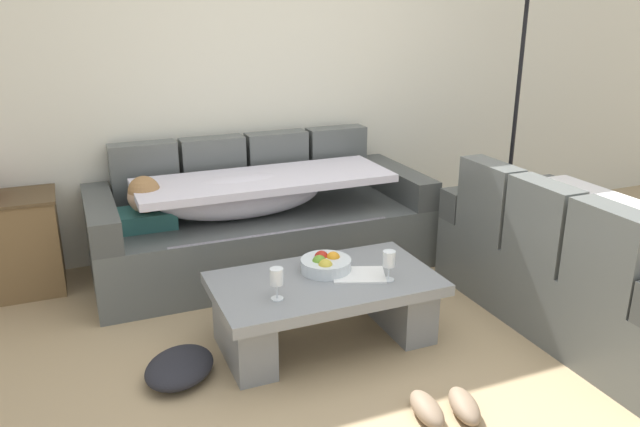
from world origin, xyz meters
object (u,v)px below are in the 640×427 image
(coffee_table, at_px, (325,302))
(wine_glass_near_left, at_px, (277,278))
(couch_along_wall, at_px, (257,223))
(couch_near_window, at_px, (585,267))
(open_magazine, at_px, (359,275))
(side_cabinet, at_px, (1,247))
(pair_of_shoes, at_px, (446,407))
(crumpled_garment, at_px, (180,367))
(wine_glass_near_right, at_px, (389,260))
(fruit_bowl, at_px, (326,264))
(floor_lamp, at_px, (516,96))

(coffee_table, bearing_deg, wine_glass_near_left, -157.61)
(couch_along_wall, distance_m, couch_near_window, 2.11)
(open_magazine, distance_m, side_cabinet, 2.31)
(couch_along_wall, height_order, wine_glass_near_left, couch_along_wall)
(coffee_table, bearing_deg, pair_of_shoes, -72.98)
(couch_along_wall, height_order, crumpled_garment, couch_along_wall)
(side_cabinet, bearing_deg, couch_near_window, -28.17)
(couch_along_wall, distance_m, wine_glass_near_right, 1.32)
(fruit_bowl, xyz_separation_m, wine_glass_near_right, (0.26, -0.24, 0.07))
(wine_glass_near_left, height_order, crumpled_garment, wine_glass_near_left)
(wine_glass_near_right, xyz_separation_m, pair_of_shoes, (-0.06, -0.67, -0.45))
(pair_of_shoes, bearing_deg, open_magazine, 94.69)
(floor_lamp, height_order, pair_of_shoes, floor_lamp)
(wine_glass_near_right, bearing_deg, side_cabinet, 142.75)
(couch_along_wall, relative_size, wine_glass_near_left, 13.75)
(couch_along_wall, distance_m, wine_glass_near_left, 1.29)
(couch_along_wall, relative_size, wine_glass_near_right, 13.75)
(open_magazine, relative_size, side_cabinet, 0.39)
(coffee_table, distance_m, wine_glass_near_right, 0.43)
(wine_glass_near_left, xyz_separation_m, side_cabinet, (-1.34, 1.48, -0.17))
(couch_near_window, distance_m, side_cabinet, 3.57)
(wine_glass_near_left, relative_size, side_cabinet, 0.23)
(wine_glass_near_right, distance_m, floor_lamp, 2.11)
(fruit_bowl, bearing_deg, couch_near_window, -16.53)
(couch_near_window, height_order, open_magazine, couch_near_window)
(coffee_table, bearing_deg, floor_lamp, 26.40)
(couch_along_wall, relative_size, open_magazine, 8.15)
(fruit_bowl, distance_m, open_magazine, 0.19)
(coffee_table, distance_m, side_cabinet, 2.14)
(side_cabinet, xyz_separation_m, pair_of_shoes, (1.91, -2.16, -0.28))
(couch_along_wall, xyz_separation_m, side_cabinet, (-1.62, 0.23, -0.01))
(fruit_bowl, height_order, wine_glass_near_right, wine_glass_near_right)
(couch_near_window, distance_m, coffee_table, 1.53)
(couch_near_window, xyz_separation_m, side_cabinet, (-3.15, 1.69, -0.01))
(crumpled_garment, bearing_deg, coffee_table, 3.47)
(couch_near_window, relative_size, floor_lamp, 0.89)
(wine_glass_near_left, relative_size, pair_of_shoes, 0.49)
(coffee_table, height_order, crumpled_garment, coffee_table)
(wine_glass_near_right, relative_size, floor_lamp, 0.09)
(side_cabinet, relative_size, crumpled_garment, 1.80)
(couch_near_window, relative_size, coffee_table, 1.45)
(open_magazine, bearing_deg, crumpled_garment, -157.92)
(pair_of_shoes, bearing_deg, side_cabinet, 131.40)
(wine_glass_near_right, xyz_separation_m, floor_lamp, (1.67, 1.13, 0.62))
(couch_along_wall, bearing_deg, crumpled_garment, -123.48)
(couch_along_wall, distance_m, fruit_bowl, 1.04)
(floor_lamp, bearing_deg, coffee_table, -153.60)
(open_magazine, relative_size, pair_of_shoes, 0.82)
(couch_near_window, distance_m, fruit_bowl, 1.52)
(fruit_bowl, relative_size, side_cabinet, 0.39)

